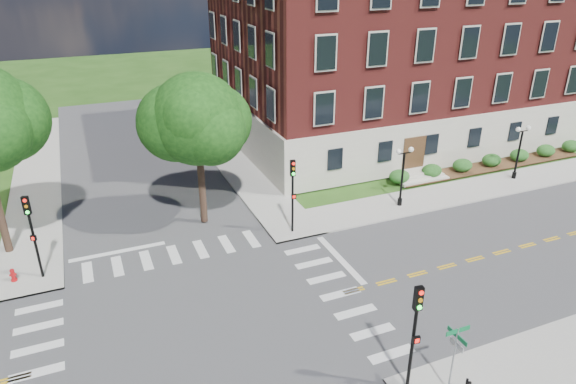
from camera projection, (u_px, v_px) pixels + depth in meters
name	position (u px, v px, depth m)	size (l,w,h in m)	color
ground	(204.00, 330.00, 24.08)	(160.00, 160.00, 0.00)	#234814
road_ew	(204.00, 329.00, 24.08)	(90.00, 12.00, 0.01)	#3D3D3F
road_ns	(204.00, 329.00, 24.08)	(12.00, 90.00, 0.01)	#3D3D3F
sidewalk_ne	(340.00, 168.00, 42.34)	(34.00, 34.00, 0.12)	#9E9B93
crosswalk_east	(340.00, 294.00, 26.60)	(2.20, 10.20, 0.02)	silver
stop_bar_east	(340.00, 259.00, 29.68)	(0.40, 5.50, 0.00)	silver
main_building	(393.00, 47.00, 47.46)	(30.60, 22.40, 16.50)	beige
shrub_row	(490.00, 168.00, 42.59)	(18.00, 2.00, 1.30)	#204A18
tree_d	(197.00, 119.00, 30.89)	(5.65, 5.65, 9.76)	black
traffic_signal_se	(415.00, 325.00, 19.48)	(0.35, 0.39, 4.80)	black
traffic_signal_ne	(293.00, 187.00, 31.21)	(0.36, 0.41, 4.80)	black
traffic_signal_nw	(31.00, 227.00, 26.59)	(0.38, 0.45, 4.80)	black
twin_lamp_west	(403.00, 173.00, 34.92)	(1.36, 0.36, 4.23)	black
twin_lamp_east	(519.00, 149.00, 39.30)	(1.36, 0.36, 4.23)	black
street_sign_pole	(455.00, 348.00, 19.64)	(1.10, 1.10, 3.10)	gray
fire_hydrant	(13.00, 275.00, 27.36)	(0.35, 0.35, 0.75)	#A60C10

